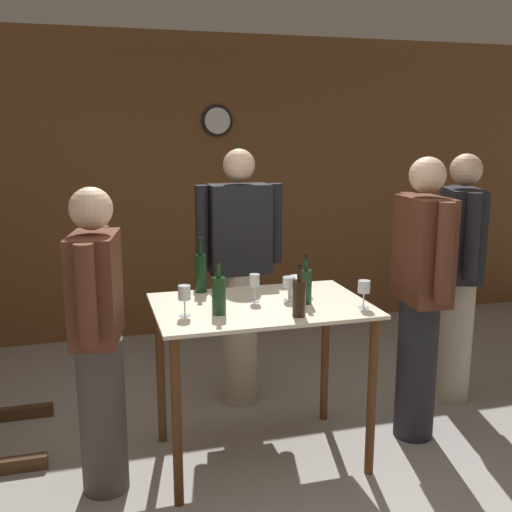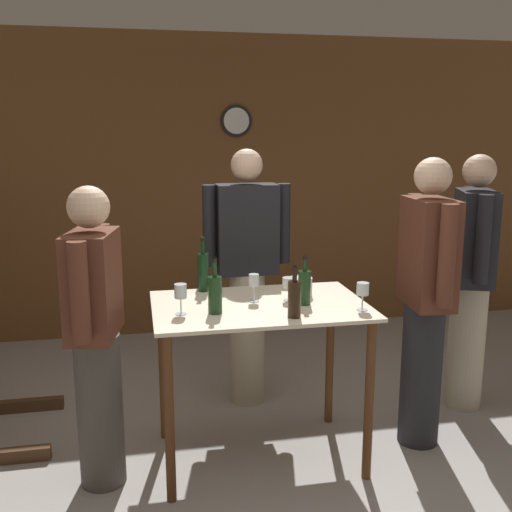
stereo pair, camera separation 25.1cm
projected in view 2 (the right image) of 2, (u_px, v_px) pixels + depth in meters
name	position (u px, v px, depth m)	size (l,w,h in m)	color
back_wall	(205.00, 187.00, 5.46)	(8.40, 0.08, 2.70)	brown
tasting_table	(260.00, 332.00, 3.33)	(1.17, 0.78, 0.92)	beige
wine_bottle_far_left	(203.00, 271.00, 3.54)	(0.07, 0.07, 0.33)	black
wine_bottle_left	(215.00, 293.00, 3.11)	(0.07, 0.07, 0.29)	#193819
wine_bottle_center	(294.00, 298.00, 3.05)	(0.07, 0.07, 0.27)	black
wine_bottle_right	(304.00, 286.00, 3.27)	(0.07, 0.07, 0.27)	#193819
wine_glass_near_left	(181.00, 292.00, 3.09)	(0.06, 0.06, 0.16)	silver
wine_glass_near_center	(254.00, 282.00, 3.33)	(0.06, 0.06, 0.16)	silver
wine_glass_near_right	(289.00, 284.00, 3.34)	(0.07, 0.07, 0.13)	silver
wine_glass_far_side	(363.00, 290.00, 3.16)	(0.07, 0.07, 0.15)	silver
ice_bucket	(301.00, 287.00, 3.45)	(0.13, 0.13, 0.11)	silver
person_host	(247.00, 272.00, 4.03)	(0.59, 0.24, 1.75)	#B7AD93
person_visitor_with_scarf	(426.00, 297.00, 3.48)	(0.25, 0.59, 1.72)	#232328
person_visitor_bearded	(471.00, 278.00, 3.95)	(0.34, 0.56, 1.71)	#B7AD93
person_visitor_near_door	(96.00, 333.00, 3.07)	(0.29, 0.58, 1.60)	#4C4742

